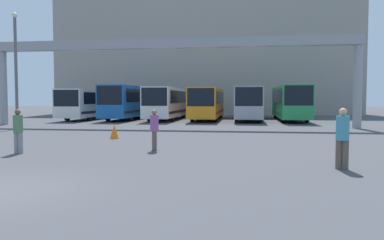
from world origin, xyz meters
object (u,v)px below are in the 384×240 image
(bus_slot_2, at_px, (168,102))
(bus_slot_5, at_px, (290,101))
(bus_slot_3, at_px, (208,102))
(lamp_post, at_px, (16,66))
(bus_slot_1, at_px, (129,101))
(traffic_cone, at_px, (114,132))
(bus_slot_0, at_px, (91,102))
(pedestrian_mid_left, at_px, (342,137))
(pedestrian_near_center, at_px, (18,130))
(pedestrian_far_center, at_px, (154,129))
(bus_slot_4, at_px, (248,102))

(bus_slot_2, distance_m, bus_slot_5, 12.04)
(bus_slot_3, distance_m, lamp_post, 18.11)
(bus_slot_1, xyz_separation_m, bus_slot_3, (8.02, 0.32, -0.14))
(bus_slot_1, relative_size, bus_slot_3, 0.95)
(bus_slot_5, relative_size, traffic_cone, 16.89)
(bus_slot_5, height_order, lamp_post, lamp_post)
(bus_slot_0, relative_size, pedestrian_mid_left, 6.15)
(pedestrian_mid_left, relative_size, pedestrian_near_center, 1.07)
(bus_slot_1, bearing_deg, pedestrian_far_center, -70.00)
(bus_slot_1, height_order, pedestrian_far_center, bus_slot_1)
(bus_slot_3, relative_size, bus_slot_5, 0.98)
(bus_slot_2, bearing_deg, traffic_cone, -87.01)
(pedestrian_far_center, xyz_separation_m, pedestrian_mid_left, (6.46, -3.18, 0.09))
(traffic_cone, bearing_deg, bus_slot_4, 68.54)
(bus_slot_1, bearing_deg, lamp_post, -106.35)
(bus_slot_0, height_order, pedestrian_mid_left, bus_slot_0)
(bus_slot_5, height_order, pedestrian_mid_left, bus_slot_5)
(bus_slot_1, distance_m, pedestrian_far_center, 23.75)
(bus_slot_0, relative_size, pedestrian_far_center, 6.75)
(bus_slot_1, height_order, bus_slot_4, bus_slot_1)
(bus_slot_2, distance_m, lamp_post, 15.52)
(pedestrian_mid_left, bearing_deg, lamp_post, 165.33)
(bus_slot_2, distance_m, bus_slot_4, 8.03)
(bus_slot_0, relative_size, bus_slot_2, 0.98)
(pedestrian_near_center, bearing_deg, pedestrian_far_center, -161.72)
(bus_slot_1, height_order, lamp_post, lamp_post)
(bus_slot_5, xyz_separation_m, pedestrian_far_center, (-7.93, -22.76, -1.02))
(bus_slot_5, distance_m, pedestrian_mid_left, 26.00)
(bus_slot_3, xyz_separation_m, traffic_cone, (-3.06, -18.54, -1.42))
(bus_slot_5, bearing_deg, pedestrian_far_center, -109.21)
(bus_slot_0, xyz_separation_m, bus_slot_4, (16.04, -0.13, 0.09))
(bus_slot_4, bearing_deg, bus_slot_5, 9.95)
(traffic_cone, bearing_deg, bus_slot_1, 105.24)
(bus_slot_0, xyz_separation_m, pedestrian_near_center, (7.20, -23.74, -0.84))
(pedestrian_mid_left, bearing_deg, bus_slot_0, 145.41)
(pedestrian_mid_left, relative_size, traffic_cone, 2.49)
(pedestrian_near_center, bearing_deg, traffic_cone, -106.71)
(pedestrian_mid_left, distance_m, lamp_post, 22.43)
(bus_slot_0, bearing_deg, pedestrian_far_center, -61.34)
(bus_slot_0, bearing_deg, pedestrian_near_center, -73.13)
(bus_slot_0, height_order, pedestrian_near_center, bus_slot_0)
(bus_slot_2, height_order, bus_slot_4, bus_slot_4)
(pedestrian_far_center, relative_size, pedestrian_mid_left, 0.91)
(bus_slot_3, bearing_deg, pedestrian_far_center, -89.77)
(bus_slot_2, bearing_deg, pedestrian_far_center, -79.59)
(traffic_cone, distance_m, lamp_post, 10.93)
(pedestrian_far_center, relative_size, traffic_cone, 2.27)
(bus_slot_0, height_order, bus_slot_5, bus_slot_5)
(pedestrian_near_center, bearing_deg, bus_slot_1, -81.62)
(bus_slot_5, bearing_deg, traffic_cone, -120.67)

